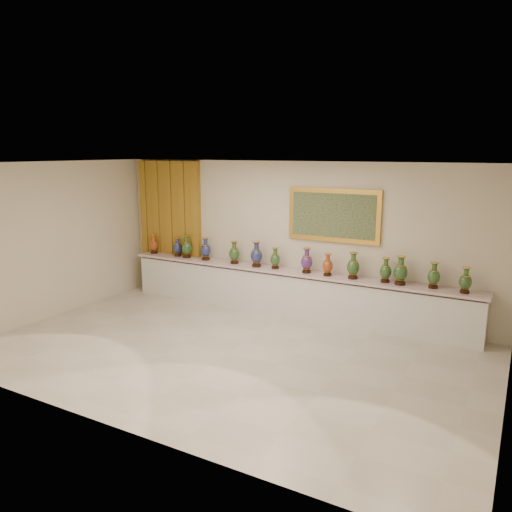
% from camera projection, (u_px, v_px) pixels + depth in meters
% --- Properties ---
extents(ground, '(8.00, 8.00, 0.00)m').
position_uv_depth(ground, '(228.00, 353.00, 8.02)').
color(ground, beige).
rests_on(ground, ground).
extents(room, '(8.00, 8.00, 8.00)m').
position_uv_depth(room, '(193.00, 226.00, 10.92)').
color(room, beige).
rests_on(room, ground).
extents(counter, '(7.28, 0.48, 0.90)m').
position_uv_depth(counter, '(288.00, 293.00, 9.87)').
color(counter, white).
rests_on(counter, ground).
extents(vase_0, '(0.24, 0.24, 0.44)m').
position_uv_depth(vase_0, '(154.00, 245.00, 11.33)').
color(vase_0, black).
rests_on(vase_0, counter).
extents(vase_1, '(0.20, 0.20, 0.41)m').
position_uv_depth(vase_1, '(177.00, 248.00, 11.02)').
color(vase_1, black).
rests_on(vase_1, counter).
extents(vase_2, '(0.29, 0.29, 0.49)m').
position_uv_depth(vase_2, '(187.00, 248.00, 10.88)').
color(vase_2, black).
rests_on(vase_2, counter).
extents(vase_3, '(0.29, 0.29, 0.48)m').
position_uv_depth(vase_3, '(206.00, 250.00, 10.64)').
color(vase_3, black).
rests_on(vase_3, counter).
extents(vase_4, '(0.27, 0.27, 0.47)m').
position_uv_depth(vase_4, '(234.00, 254.00, 10.30)').
color(vase_4, black).
rests_on(vase_4, counter).
extents(vase_5, '(0.30, 0.30, 0.52)m').
position_uv_depth(vase_5, '(256.00, 255.00, 10.01)').
color(vase_5, black).
rests_on(vase_5, counter).
extents(vase_6, '(0.21, 0.21, 0.42)m').
position_uv_depth(vase_6, '(275.00, 259.00, 9.86)').
color(vase_6, black).
rests_on(vase_6, counter).
extents(vase_7, '(0.27, 0.27, 0.48)m').
position_uv_depth(vase_7, '(307.00, 262.00, 9.51)').
color(vase_7, black).
rests_on(vase_7, counter).
extents(vase_8, '(0.22, 0.22, 0.42)m').
position_uv_depth(vase_8, '(328.00, 266.00, 9.30)').
color(vase_8, black).
rests_on(vase_8, counter).
extents(vase_9, '(0.29, 0.29, 0.49)m').
position_uv_depth(vase_9, '(353.00, 267.00, 9.08)').
color(vase_9, black).
rests_on(vase_9, counter).
extents(vase_10, '(0.23, 0.23, 0.45)m').
position_uv_depth(vase_10, '(386.00, 271.00, 8.83)').
color(vase_10, black).
rests_on(vase_10, counter).
extents(vase_11, '(0.28, 0.28, 0.51)m').
position_uv_depth(vase_11, '(401.00, 272.00, 8.67)').
color(vase_11, black).
rests_on(vase_11, counter).
extents(vase_12, '(0.21, 0.21, 0.45)m').
position_uv_depth(vase_12, '(434.00, 277.00, 8.46)').
color(vase_12, black).
rests_on(vase_12, counter).
extents(vase_13, '(0.21, 0.21, 0.44)m').
position_uv_depth(vase_13, '(465.00, 281.00, 8.17)').
color(vase_13, black).
rests_on(vase_13, counter).
extents(label_card, '(0.10, 0.06, 0.00)m').
position_uv_depth(label_card, '(196.00, 260.00, 10.66)').
color(label_card, white).
rests_on(label_card, counter).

